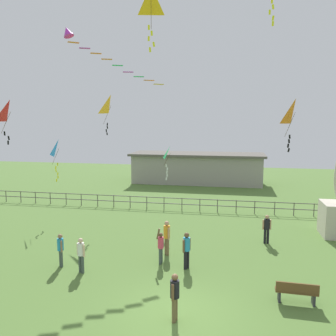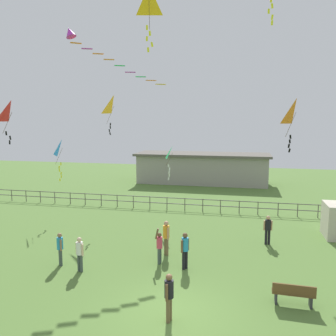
# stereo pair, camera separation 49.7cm
# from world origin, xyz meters

# --- Properties ---
(ground_plane) EXTENTS (80.00, 80.00, 0.00)m
(ground_plane) POSITION_xyz_m (0.00, 0.00, 0.00)
(ground_plane) COLOR #517533
(park_bench) EXTENTS (1.51, 0.46, 0.85)m
(park_bench) POSITION_xyz_m (4.20, 1.52, 0.46)
(park_bench) COLOR brown
(park_bench) RESTS_ON ground_plane
(person_0) EXTENTS (0.48, 0.30, 1.60)m
(person_0) POSITION_xyz_m (3.67, 7.86, 0.92)
(person_0) COLOR black
(person_0) RESTS_ON ground_plane
(person_1) EXTENTS (0.31, 0.50, 1.66)m
(person_1) POSITION_xyz_m (-0.00, -0.41, 0.96)
(person_1) COLOR brown
(person_1) RESTS_ON ground_plane
(person_2) EXTENTS (0.32, 0.46, 1.76)m
(person_2) POSITION_xyz_m (-1.45, 4.12, 0.88)
(person_2) COLOR #3F4C47
(person_2) RESTS_ON ground_plane
(person_3) EXTENTS (0.34, 0.37, 1.54)m
(person_3) POSITION_xyz_m (-5.89, 2.94, 0.89)
(person_3) COLOR #3F4C47
(person_3) RESTS_ON ground_plane
(person_4) EXTENTS (0.45, 0.29, 1.58)m
(person_4) POSITION_xyz_m (-4.69, 2.51, 0.91)
(person_4) COLOR #3F4C47
(person_4) RESTS_ON ground_plane
(person_5) EXTENTS (0.32, 0.45, 1.69)m
(person_5) POSITION_xyz_m (-0.18, 3.79, 0.97)
(person_5) COLOR black
(person_5) RESTS_ON ground_plane
(person_6) EXTENTS (0.35, 0.44, 1.75)m
(person_6) POSITION_xyz_m (-1.37, 5.23, 1.00)
(person_6) COLOR brown
(person_6) RESTS_ON ground_plane
(kite_0) EXTENTS (0.86, 0.66, 2.55)m
(kite_0) POSITION_xyz_m (-1.62, 3.22, 11.39)
(kite_0) COLOR yellow
(kite_1) EXTENTS (1.11, 1.20, 2.83)m
(kite_1) POSITION_xyz_m (-9.83, 10.45, 4.75)
(kite_1) COLOR #198CD1
(kite_3) EXTENTS (1.17, 1.11, 2.74)m
(kite_3) POSITION_xyz_m (-6.75, 12.34, 7.68)
(kite_3) COLOR yellow
(kite_4) EXTENTS (0.76, 0.84, 2.27)m
(kite_4) POSITION_xyz_m (-2.38, 11.55, 4.43)
(kite_4) COLOR #1EB759
(kite_5) EXTENTS (0.89, 1.25, 2.08)m
(kite_5) POSITION_xyz_m (-8.66, 3.83, 7.05)
(kite_5) COLOR red
(kite_6) EXTENTS (0.88, 0.96, 2.55)m
(kite_6) POSITION_xyz_m (4.64, 6.53, 7.01)
(kite_6) COLOR orange
(streamer_kite) EXTENTS (5.61, 3.01, 3.21)m
(streamer_kite) POSITION_xyz_m (-7.37, 8.53, 11.47)
(streamer_kite) COLOR #B22DB2
(waterfront_railing) EXTENTS (36.01, 0.06, 0.95)m
(waterfront_railing) POSITION_xyz_m (-0.42, 14.00, 0.62)
(waterfront_railing) COLOR #4C4742
(waterfront_railing) RESTS_ON ground_plane
(pavilion_building) EXTENTS (14.19, 4.80, 3.21)m
(pavilion_building) POSITION_xyz_m (-2.07, 26.00, 1.63)
(pavilion_building) COLOR gray
(pavilion_building) RESTS_ON ground_plane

